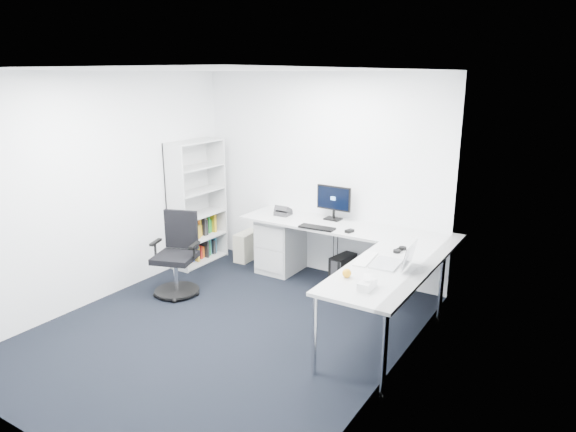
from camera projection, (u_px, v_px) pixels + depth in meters
The scene contains 22 objects.
ground at pixel (225, 330), 5.52m from camera, with size 4.20×4.20×0.00m, color black.
ceiling at pixel (215, 70), 4.80m from camera, with size 4.20×4.20×0.00m, color white.
wall_back at pixel (320, 175), 6.88m from camera, with size 3.60×0.02×2.70m, color white.
wall_front at pixel (21, 276), 3.45m from camera, with size 3.60×0.02×2.70m, color white.
wall_left at pixel (102, 188), 6.08m from camera, with size 0.02×4.20×2.70m, color white.
wall_right at pixel (390, 238), 4.24m from camera, with size 0.02×4.20×2.70m, color white.
l_desk at pixel (331, 265), 6.28m from camera, with size 2.79×1.56×0.81m, color #B4B6B7, non-canonical shape.
drawer_pedestal at pixel (281, 244), 7.13m from camera, with size 0.50×0.62×0.77m, color #B4B6B7.
bookshelf at pixel (197, 203), 7.30m from camera, with size 0.35×0.89×1.78m, color silver, non-canonical shape.
task_chair at pixel (175, 255), 6.30m from camera, with size 0.57×0.57×1.03m, color black, non-canonical shape.
black_pc_tower at pixel (343, 270), 6.69m from camera, with size 0.18×0.40×0.39m, color black.
beige_pc_tower at pixel (247, 246), 7.58m from camera, with size 0.20×0.44×0.42m, color beige.
power_strip at pixel (375, 282), 6.76m from camera, with size 0.35×0.06×0.04m, color silver.
monitor at pixel (333, 203), 6.67m from camera, with size 0.48×0.15×0.46m, color black, non-canonical shape.
black_keyboard at pixel (317, 228), 6.35m from camera, with size 0.45×0.16×0.02m, color black.
mouse at pixel (349, 231), 6.19m from camera, with size 0.06×0.11×0.03m, color black.
desk_phone at pixel (283, 210), 6.93m from camera, with size 0.19×0.19×0.13m, color #2C2C2E, non-canonical shape.
laptop at pixel (387, 252), 5.11m from camera, with size 0.38×0.37×0.27m, color silver, non-canonical shape.
white_keyboard at pixel (366, 259), 5.28m from camera, with size 0.13×0.47×0.02m, color silver.
headphones at pixel (400, 249), 5.54m from camera, with size 0.12×0.19×0.05m, color black, non-canonical shape.
orange_fruit at pixel (347, 273), 4.81m from camera, with size 0.09×0.09×0.09m, color orange.
tissue_box at pixel (367, 285), 4.56m from camera, with size 0.11×0.21×0.07m, color silver.
Camera 1 is at (3.22, -3.88, 2.66)m, focal length 32.00 mm.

